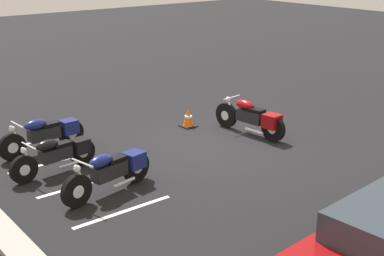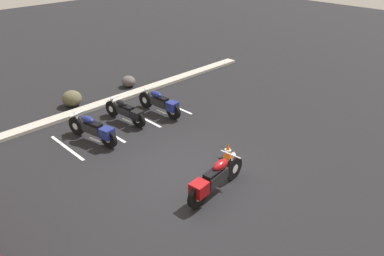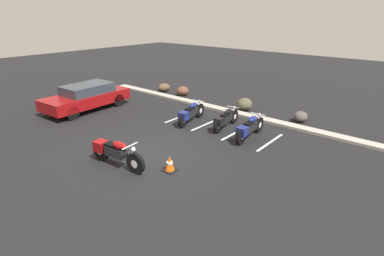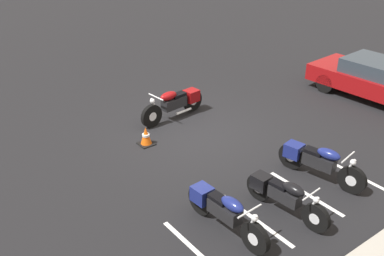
{
  "view_description": "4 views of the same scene",
  "coord_description": "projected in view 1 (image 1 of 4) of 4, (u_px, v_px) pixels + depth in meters",
  "views": [
    {
      "loc": [
        -9.65,
        8.42,
        4.69
      ],
      "look_at": [
        -0.18,
        0.92,
        0.63
      ],
      "focal_mm": 50.0,
      "sensor_mm": 36.0,
      "label": 1
    },
    {
      "loc": [
        -6.23,
        -6.48,
        6.28
      ],
      "look_at": [
        1.36,
        1.21,
        0.55
      ],
      "focal_mm": 35.0,
      "sensor_mm": 36.0,
      "label": 2
    },
    {
      "loc": [
        7.39,
        -6.2,
        4.7
      ],
      "look_at": [
        1.03,
        1.36,
        0.86
      ],
      "focal_mm": 28.0,
      "sensor_mm": 36.0,
      "label": 3
    },
    {
      "loc": [
        6.85,
        8.96,
        5.98
      ],
      "look_at": [
        0.45,
        0.45,
        0.47
      ],
      "focal_mm": 42.0,
      "sensor_mm": 36.0,
      "label": 4
    }
  ],
  "objects": [
    {
      "name": "parked_bike_2",
      "position": [
        47.0,
        134.0,
        12.88
      ],
      "size": [
        0.62,
        2.2,
        0.86
      ],
      "rotation": [
        0.0,
        0.0,
        1.63
      ],
      "color": "black",
      "rests_on": "ground"
    },
    {
      "name": "stall_line_3",
      "position": [
        26.0,
        144.0,
        13.51
      ],
      "size": [
        0.1,
        2.1,
        0.0
      ],
      "primitive_type": "cube",
      "color": "white",
      "rests_on": "ground"
    },
    {
      "name": "parked_bike_0",
      "position": [
        112.0,
        171.0,
        10.73
      ],
      "size": [
        0.77,
        2.2,
        0.87
      ],
      "rotation": [
        0.0,
        0.0,
        1.76
      ],
      "color": "black",
      "rests_on": "ground"
    },
    {
      "name": "ground",
      "position": [
        216.0,
        143.0,
        13.62
      ],
      "size": [
        60.0,
        60.0,
        0.0
      ],
      "primitive_type": "plane",
      "color": "black"
    },
    {
      "name": "stall_line_0",
      "position": [
        123.0,
        212.0,
        10.04
      ],
      "size": [
        0.1,
        2.1,
        0.0
      ],
      "primitive_type": "cube",
      "color": "white",
      "rests_on": "ground"
    },
    {
      "name": "parked_bike_1",
      "position": [
        58.0,
        154.0,
        11.68
      ],
      "size": [
        0.6,
        2.06,
        0.81
      ],
      "rotation": [
        0.0,
        0.0,
        1.67
      ],
      "color": "black",
      "rests_on": "ground"
    },
    {
      "name": "traffic_cone",
      "position": [
        188.0,
        118.0,
        14.78
      ],
      "size": [
        0.4,
        0.4,
        0.52
      ],
      "color": "black",
      "rests_on": "ground"
    },
    {
      "name": "stall_line_2",
      "position": [
        53.0,
        162.0,
        12.36
      ],
      "size": [
        0.1,
        2.1,
        0.0
      ],
      "primitive_type": "cube",
      "color": "white",
      "rests_on": "ground"
    },
    {
      "name": "stall_line_1",
      "position": [
        84.0,
        184.0,
        11.2
      ],
      "size": [
        0.1,
        2.1,
        0.0
      ],
      "primitive_type": "cube",
      "color": "white",
      "rests_on": "ground"
    },
    {
      "name": "motorcycle_maroon_featured",
      "position": [
        252.0,
        118.0,
        14.04
      ],
      "size": [
        2.3,
        0.67,
        0.91
      ],
      "rotation": [
        0.0,
        0.0,
        0.1
      ],
      "color": "black",
      "rests_on": "ground"
    }
  ]
}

